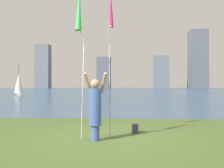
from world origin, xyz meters
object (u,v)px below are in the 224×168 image
at_px(person, 95,107).
at_px(bag, 135,128).
at_px(kite_flag_right, 111,12).
at_px(sailboat_1, 19,85).
at_px(kite_flag_left, 79,13).

bearing_deg(person, bag, 55.82).
bearing_deg(kite_flag_right, person, -116.45).
bearing_deg(sailboat_1, kite_flag_left, -63.97).
bearing_deg(person, kite_flag_left, -128.51).
distance_m(person, kite_flag_right, 2.82).
bearing_deg(kite_flag_left, person, 41.12).
bearing_deg(kite_flag_right, bag, 27.14).
bearing_deg(kite_flag_left, sailboat_1, 116.03).
relative_size(kite_flag_right, bag, 15.57).
height_order(kite_flag_right, bag, kite_flag_right).
bearing_deg(bag, sailboat_1, 119.78).
xyz_separation_m(kite_flag_left, bag, (1.45, 1.42, -3.11)).
xyz_separation_m(person, sailboat_1, (-13.55, 26.67, 0.60)).
height_order(bag, sailboat_1, sailboat_1).
height_order(person, kite_flag_right, kite_flag_right).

